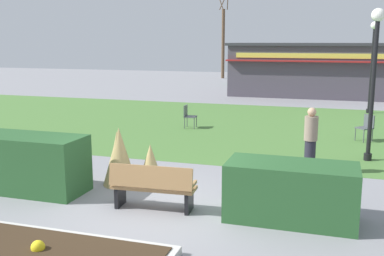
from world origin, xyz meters
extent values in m
plane|color=gray|center=(0.00, 0.00, 0.00)|extent=(80.00, 80.00, 0.00)
cube|color=#4C7A38|center=(0.00, 9.48, 0.00)|extent=(36.00, 12.00, 0.01)
cube|color=#382819|center=(-1.18, -2.86, 0.14)|extent=(4.44, 1.94, 0.04)
sphere|color=yellow|center=(-0.92, -2.57, 0.19)|extent=(0.22, 0.22, 0.22)
cube|color=#9E7547|center=(-0.02, -0.02, 0.45)|extent=(1.73, 0.58, 0.06)
cube|color=#9E7547|center=(0.00, -0.24, 0.73)|extent=(1.70, 0.23, 0.44)
cube|color=black|center=(-0.75, -0.07, 0.23)|extent=(0.11, 0.44, 0.45)
cube|color=black|center=(0.71, 0.02, 0.23)|extent=(0.11, 0.44, 0.45)
cube|color=#9E7547|center=(-0.83, -0.07, 0.57)|extent=(0.09, 0.44, 0.06)
cube|color=#9E7547|center=(0.79, 0.03, 0.57)|extent=(0.09, 0.44, 0.06)
cube|color=#28562B|center=(-3.07, 0.19, 0.64)|extent=(2.48, 1.10, 1.27)
cube|color=#28562B|center=(2.66, 0.20, 0.55)|extent=(2.41, 1.10, 1.10)
cone|color=tan|center=(-1.38, 1.21, 0.68)|extent=(0.80, 0.80, 1.37)
cone|color=tan|center=(-0.70, 1.46, 0.48)|extent=(0.62, 0.62, 0.96)
cone|color=tan|center=(-1.42, 1.18, 0.64)|extent=(0.57, 0.57, 1.29)
cylinder|color=black|center=(4.33, 5.32, 0.10)|extent=(0.22, 0.22, 0.20)
cylinder|color=black|center=(4.33, 5.32, 1.93)|extent=(0.12, 0.12, 3.86)
sphere|color=white|center=(4.33, 5.32, 4.02)|extent=(0.36, 0.36, 0.36)
cylinder|color=black|center=(4.89, 14.52, 0.10)|extent=(0.22, 0.22, 0.20)
cylinder|color=black|center=(4.89, 14.52, 1.93)|extent=(0.12, 0.12, 3.86)
sphere|color=white|center=(4.89, 14.52, 4.02)|extent=(0.36, 0.36, 0.36)
cylinder|color=#2D4233|center=(-2.83, 0.02, 0.41)|extent=(0.52, 0.52, 0.82)
cube|color=#47424C|center=(2.33, 20.88, 1.52)|extent=(10.48, 4.04, 3.05)
cube|color=#333338|center=(2.33, 20.88, 3.13)|extent=(10.78, 4.34, 0.16)
cube|color=maroon|center=(2.33, 18.68, 2.19)|extent=(10.58, 0.36, 0.08)
cube|color=#D8CC4C|center=(2.33, 18.84, 2.50)|extent=(9.43, 0.04, 0.28)
cube|color=#4C5156|center=(4.35, 7.96, 0.45)|extent=(0.62, 0.62, 0.04)
cube|color=#4C5156|center=(4.50, 8.10, 0.67)|extent=(0.32, 0.35, 0.44)
cylinder|color=#4C5156|center=(4.08, 7.98, 0.23)|extent=(0.03, 0.03, 0.45)
cylinder|color=#4C5156|center=(4.34, 7.69, 0.23)|extent=(0.03, 0.03, 0.45)
cylinder|color=#4C5156|center=(4.37, 8.23, 0.23)|extent=(0.03, 0.03, 0.45)
cylinder|color=#4C5156|center=(4.62, 7.95, 0.23)|extent=(0.03, 0.03, 0.45)
cube|color=#4C5156|center=(-1.94, 8.45, 0.45)|extent=(0.46, 0.46, 0.04)
cube|color=#4C5156|center=(-2.14, 8.44, 0.67)|extent=(0.07, 0.44, 0.44)
cylinder|color=#4C5156|center=(-1.74, 8.28, 0.23)|extent=(0.03, 0.03, 0.45)
cylinder|color=#4C5156|center=(-1.76, 8.66, 0.23)|extent=(0.03, 0.03, 0.45)
cylinder|color=#4C5156|center=(-2.12, 8.25, 0.23)|extent=(0.03, 0.03, 0.45)
cylinder|color=#4C5156|center=(-2.14, 8.63, 0.23)|extent=(0.03, 0.03, 0.45)
cylinder|color=#23232D|center=(2.82, 3.56, 0.42)|extent=(0.28, 0.28, 0.85)
cylinder|color=gray|center=(2.82, 3.56, 1.16)|extent=(0.34, 0.34, 0.62)
sphere|color=tan|center=(2.82, 3.56, 1.58)|extent=(0.22, 0.22, 0.22)
cube|color=#2D6638|center=(-2.30, 27.19, 0.55)|extent=(4.32, 2.11, 0.60)
cube|color=black|center=(-2.45, 27.18, 0.98)|extent=(2.42, 1.76, 0.44)
cylinder|color=black|center=(-1.07, 28.21, 0.32)|extent=(0.65, 0.27, 0.64)
cylinder|color=black|center=(-0.93, 26.38, 0.32)|extent=(0.65, 0.27, 0.64)
cylinder|color=black|center=(-3.66, 28.01, 0.32)|extent=(0.65, 0.27, 0.64)
cylinder|color=black|center=(-3.52, 26.18, 0.32)|extent=(0.65, 0.27, 0.64)
cube|color=black|center=(3.01, 27.19, 0.55)|extent=(4.35, 2.19, 0.60)
cube|color=black|center=(2.86, 27.21, 0.98)|extent=(2.45, 1.79, 0.44)
cylinder|color=black|center=(4.40, 27.99, 0.32)|extent=(0.66, 0.28, 0.64)
cylinder|color=black|center=(4.22, 26.16, 0.32)|extent=(0.66, 0.28, 0.64)
cylinder|color=black|center=(1.80, 28.23, 0.32)|extent=(0.66, 0.28, 0.64)
cylinder|color=black|center=(1.63, 26.40, 0.32)|extent=(0.66, 0.28, 0.64)
cylinder|color=black|center=(6.77, 28.23, 0.32)|extent=(0.66, 0.28, 0.64)
cylinder|color=black|center=(6.61, 26.39, 0.32)|extent=(0.66, 0.28, 0.64)
cylinder|color=brown|center=(-6.44, 32.23, 3.04)|extent=(0.28, 0.28, 6.09)
cylinder|color=brown|center=(-6.11, 32.34, 6.59)|extent=(0.25, 0.58, 1.12)
cylinder|color=brown|center=(-6.62, 32.53, 6.59)|extent=(0.54, 0.36, 1.12)
cylinder|color=brown|center=(-6.61, 31.93, 6.59)|extent=(0.54, 0.35, 1.12)
camera|label=1|loc=(3.34, -8.16, 3.34)|focal=42.77mm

